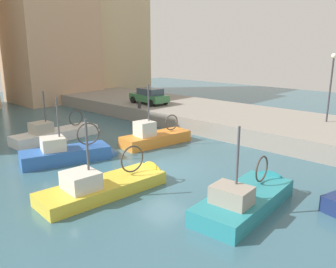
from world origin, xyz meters
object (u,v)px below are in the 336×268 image
at_px(fishing_boat_yellow, 111,189).
at_px(mooring_bollard_mid, 139,105).
at_px(fishing_boat_white, 60,137).
at_px(quay_streetlamp, 332,76).
at_px(fishing_boat_blue, 72,159).
at_px(fishing_boat_orange, 159,142).
at_px(parked_car_green, 149,96).
at_px(fishing_boat_teal, 248,204).

xyz_separation_m(fishing_boat_yellow, mooring_bollard_mid, (10.94, 10.34, 1.36)).
distance_m(fishing_boat_white, quay_streetlamp, 19.73).
xyz_separation_m(fishing_boat_blue, mooring_bollard_mid, (9.87, 5.10, 1.35)).
bearing_deg(quay_streetlamp, fishing_boat_orange, 140.87).
bearing_deg(fishing_boat_orange, parked_car_green, 50.69).
xyz_separation_m(fishing_boat_blue, fishing_boat_white, (2.01, 4.91, -0.01)).
height_order(fishing_boat_teal, quay_streetlamp, quay_streetlamp).
bearing_deg(fishing_boat_white, fishing_boat_yellow, -106.92).
relative_size(fishing_boat_teal, quay_streetlamp, 1.31).
distance_m(fishing_boat_orange, parked_car_green, 9.70).
height_order(fishing_boat_orange, mooring_bollard_mid, fishing_boat_orange).
distance_m(mooring_bollard_mid, quay_streetlamp, 15.29).
xyz_separation_m(fishing_boat_blue, parked_car_green, (12.14, 6.24, 1.83)).
distance_m(fishing_boat_teal, fishing_boat_white, 15.49).
distance_m(fishing_boat_blue, fishing_boat_yellow, 5.34).
xyz_separation_m(fishing_boat_white, mooring_bollard_mid, (7.85, 0.19, 1.37)).
bearing_deg(parked_car_green, mooring_bollard_mid, -153.43).
height_order(fishing_boat_teal, mooring_bollard_mid, fishing_boat_teal).
xyz_separation_m(fishing_boat_orange, parked_car_green, (6.04, 7.37, 1.81)).
bearing_deg(fishing_boat_blue, quay_streetlamp, -29.54).
height_order(fishing_boat_yellow, mooring_bollard_mid, fishing_boat_yellow).
height_order(fishing_boat_teal, fishing_boat_blue, fishing_boat_blue).
bearing_deg(mooring_bollard_mid, fishing_boat_blue, -152.65).
bearing_deg(fishing_boat_teal, quay_streetlamp, 7.52).
relative_size(fishing_boat_orange, quay_streetlamp, 1.21).
relative_size(fishing_boat_orange, fishing_boat_blue, 0.98).
relative_size(fishing_boat_teal, parked_car_green, 1.57).
xyz_separation_m(fishing_boat_teal, fishing_boat_yellow, (-3.06, 5.35, 0.02)).
bearing_deg(fishing_boat_blue, fishing_boat_white, 67.71).
xyz_separation_m(mooring_bollard_mid, quay_streetlamp, (5.65, -13.90, 2.98)).
xyz_separation_m(fishing_boat_orange, fishing_boat_white, (-4.09, 6.04, -0.03)).
bearing_deg(fishing_boat_white, fishing_boat_teal, -90.08).
xyz_separation_m(fishing_boat_blue, fishing_boat_yellow, (-1.07, -5.23, -0.01)).
bearing_deg(fishing_boat_yellow, fishing_boat_blue, 78.41).
xyz_separation_m(fishing_boat_orange, fishing_boat_yellow, (-7.17, -4.10, -0.02)).
height_order(fishing_boat_orange, fishing_boat_yellow, fishing_boat_orange).
relative_size(fishing_boat_white, mooring_bollard_mid, 12.69).
xyz_separation_m(parked_car_green, quay_streetlamp, (3.38, -15.03, 2.51)).
height_order(fishing_boat_orange, fishing_boat_blue, fishing_boat_orange).
bearing_deg(parked_car_green, fishing_boat_orange, -129.31).
distance_m(fishing_boat_blue, parked_car_green, 13.77).
distance_m(fishing_boat_white, mooring_bollard_mid, 7.97).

